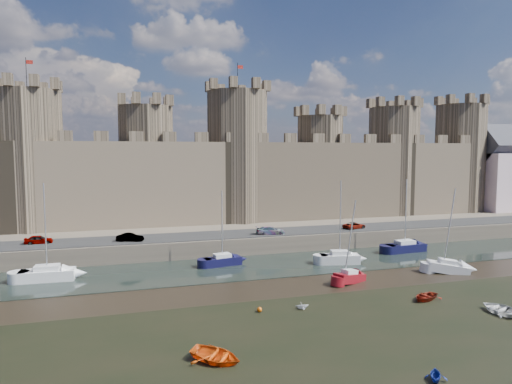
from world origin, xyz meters
The scene contains 22 objects.
ground centered at (0.00, 0.00, 0.00)m, with size 160.00×160.00×0.00m, color black.
seaweed_patch centered at (0.00, -6.00, 0.01)m, with size 70.00×34.00×0.01m, color black.
water_channel centered at (0.00, 24.00, 0.04)m, with size 160.00×12.00×0.08m, color black.
quay centered at (0.00, 60.00, 1.25)m, with size 160.00×60.00×2.50m, color #4C443A.
road centered at (0.00, 34.00, 2.55)m, with size 160.00×7.00×0.10m, color black.
castle centered at (-0.64, 48.00, 11.67)m, with size 108.50×11.00×29.00m.
car_0 centered at (-29.11, 34.64, 3.10)m, with size 1.43×3.55×1.21m, color gray.
car_1 centered at (-17.29, 32.70, 3.10)m, with size 1.27×3.63×1.20m, color gray.
car_2 centered at (2.98, 32.32, 3.12)m, with size 1.74×4.28×1.24m, color gray.
car_3 centered at (17.43, 33.14, 3.04)m, with size 1.80×3.90×1.08m, color gray.
sailboat_0 centered at (-26.73, 24.64, 0.86)m, with size 6.12×2.59×11.28m.
sailboat_1 centered at (-5.85, 25.69, 0.78)m, with size 5.12×2.62×9.80m.
sailboat_2 centered at (9.28, 22.15, 0.86)m, with size 5.43×3.07×11.05m.
sailboat_3 centered at (21.88, 25.91, 0.82)m, with size 6.33×2.88×10.80m.
sailboat_4 centered at (6.45, 14.12, 0.71)m, with size 4.36×3.03×9.50m.
sailboat_5 centered at (20.09, 14.40, 0.75)m, with size 5.20×3.62×10.47m.
dinghy_0 centered at (-12.19, -0.97, 0.39)m, with size 2.70×0.78×3.78m, color #D0460C.
dinghy_1 centered at (1.01, -7.66, 0.43)m, with size 1.41×0.86×1.64m, color navy.
dinghy_2 centered at (14.94, 1.21, 0.37)m, with size 2.52×0.73×3.52m, color silver.
dinghy_3 centered at (-2.16, 7.44, 0.34)m, with size 1.10×0.67×1.28m, color silver.
dinghy_4 centered at (10.81, 6.41, 0.35)m, with size 2.41×0.70×3.37m, color maroon.
buoy_1 centered at (-6.24, 7.87, 0.24)m, with size 0.48×0.48×0.48m, color #C44F08.
Camera 1 is at (-18.36, -31.62, 14.97)m, focal length 32.00 mm.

